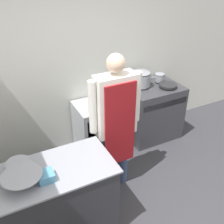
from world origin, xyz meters
TOP-DOWN VIEW (x-y plane):
  - wall_back at (0.00, 2.07)m, footprint 8.00×0.05m
  - prep_counter at (-0.92, 0.51)m, footprint 1.38×0.65m
  - stove at (1.17, 1.67)m, footprint 0.88×0.66m
  - fridge_unit at (0.20, 1.74)m, footprint 0.70×0.58m
  - person_cook at (0.07, 0.92)m, footprint 0.67×0.24m
  - mixing_bowl at (-1.12, 0.46)m, footprint 0.37×0.37m
  - small_bowl at (-1.12, 0.68)m, footprint 0.24×0.24m
  - plastic_tub at (-0.92, 0.41)m, footprint 0.15×0.15m
  - stock_pot at (0.97, 1.79)m, footprint 0.31×0.31m
  - saute_pan at (1.35, 1.56)m, footprint 0.29×0.29m
  - sauce_pot at (1.35, 1.79)m, footprint 0.16×0.16m

SIDE VIEW (x-z plane):
  - fridge_unit at x=0.20m, z-range 0.00..0.82m
  - stove at x=1.17m, z-range -0.01..0.94m
  - prep_counter at x=-0.92m, z-range 0.00..0.94m
  - saute_pan at x=1.35m, z-range 0.95..0.99m
  - small_bowl at x=-1.12m, z-range 0.94..1.01m
  - plastic_tub at x=-0.92m, z-range 0.94..1.02m
  - mixing_bowl at x=-1.12m, z-range 0.94..1.04m
  - sauce_pot at x=1.35m, z-range 0.95..1.09m
  - person_cook at x=0.07m, z-range 0.14..1.99m
  - stock_pot at x=0.97m, z-range 0.95..1.19m
  - wall_back at x=0.00m, z-range 0.00..2.70m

